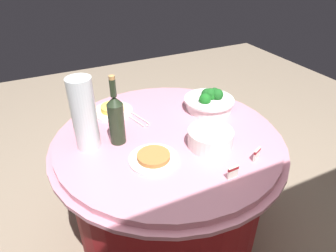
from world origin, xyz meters
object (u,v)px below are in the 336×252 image
at_px(plate_stack, 210,138).
at_px(label_placard_mid, 233,172).
at_px(decorative_fruit_vase, 85,117).
at_px(broccoli_bowl, 209,101).
at_px(food_plate_peanuts, 154,158).
at_px(food_plate_fried_egg, 113,110).
at_px(label_placard_front, 257,154).
at_px(wine_bottle, 116,118).
at_px(serving_tongs, 139,120).

height_order(plate_stack, label_placard_mid, plate_stack).
xyz_separation_m(plate_stack, decorative_fruit_vase, (0.51, -0.24, 0.11)).
distance_m(broccoli_bowl, food_plate_peanuts, 0.56).
height_order(food_plate_fried_egg, label_placard_front, label_placard_front).
height_order(broccoli_bowl, label_placard_front, broccoli_bowl).
bearing_deg(wine_bottle, food_plate_fried_egg, -101.62).
distance_m(food_plate_peanuts, label_placard_front, 0.45).
bearing_deg(serving_tongs, label_placard_mid, 107.00).
height_order(plate_stack, serving_tongs, plate_stack).
bearing_deg(decorative_fruit_vase, food_plate_fried_egg, -126.60).
bearing_deg(label_placard_mid, food_plate_fried_egg, -69.30).
height_order(food_plate_peanuts, label_placard_mid, label_placard_mid).
height_order(plate_stack, food_plate_fried_egg, plate_stack).
height_order(food_plate_fried_egg, label_placard_mid, label_placard_mid).
xyz_separation_m(broccoli_bowl, wine_bottle, (0.57, 0.09, 0.08)).
distance_m(serving_tongs, label_placard_mid, 0.61).
bearing_deg(decorative_fruit_vase, plate_stack, 154.44).
bearing_deg(plate_stack, wine_bottle, -29.88).
xyz_separation_m(wine_bottle, serving_tongs, (-0.16, -0.14, -0.12)).
relative_size(wine_bottle, food_plate_peanuts, 1.53).
relative_size(broccoli_bowl, food_plate_fried_egg, 1.27).
height_order(wine_bottle, food_plate_fried_egg, wine_bottle).
distance_m(plate_stack, wine_bottle, 0.44).
distance_m(wine_bottle, serving_tongs, 0.24).
bearing_deg(food_plate_peanuts, label_placard_mid, 135.06).
bearing_deg(food_plate_fried_egg, decorative_fruit_vase, 53.40).
relative_size(serving_tongs, label_placard_mid, 3.03).
relative_size(decorative_fruit_vase, food_plate_fried_egg, 1.55).
relative_size(broccoli_bowl, wine_bottle, 0.83).
bearing_deg(label_placard_front, decorative_fruit_vase, -33.66).
distance_m(broccoli_bowl, food_plate_fried_egg, 0.55).
bearing_deg(decorative_fruit_vase, food_plate_peanuts, 134.37).
height_order(plate_stack, food_plate_peanuts, plate_stack).
bearing_deg(label_placard_front, serving_tongs, -57.19).
distance_m(wine_bottle, food_plate_fried_egg, 0.31).
height_order(plate_stack, wine_bottle, wine_bottle).
bearing_deg(serving_tongs, decorative_fruit_vase, 20.84).
bearing_deg(food_plate_peanuts, food_plate_fried_egg, -85.92).
bearing_deg(label_placard_mid, broccoli_bowl, -113.23).
relative_size(broccoli_bowl, decorative_fruit_vase, 0.82).
height_order(serving_tongs, label_placard_front, label_placard_front).
relative_size(food_plate_peanuts, food_plate_fried_egg, 1.00).
xyz_separation_m(broccoli_bowl, label_placard_mid, (0.23, 0.54, -0.02)).
bearing_deg(wine_bottle, food_plate_peanuts, 114.64).
xyz_separation_m(food_plate_fried_egg, label_placard_front, (-0.44, 0.68, 0.02)).
bearing_deg(decorative_fruit_vase, broccoli_bowl, -174.86).
distance_m(plate_stack, label_placard_mid, 0.23).
bearing_deg(broccoli_bowl, wine_bottle, 9.09).
distance_m(decorative_fruit_vase, label_placard_mid, 0.68).
relative_size(label_placard_front, label_placard_mid, 1.00).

